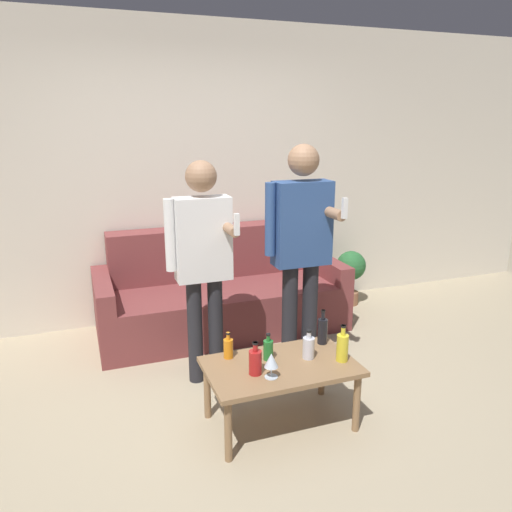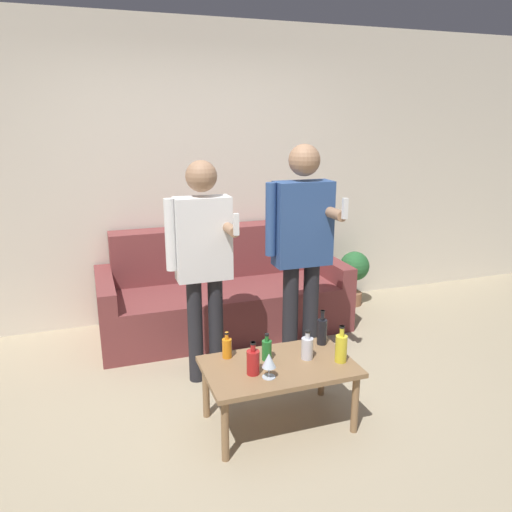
{
  "view_description": "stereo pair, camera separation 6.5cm",
  "coord_description": "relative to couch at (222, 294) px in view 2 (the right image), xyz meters",
  "views": [
    {
      "loc": [
        -1.01,
        -2.61,
        1.86
      ],
      "look_at": [
        0.11,
        0.45,
        0.95
      ],
      "focal_mm": 35.0,
      "sensor_mm": 36.0,
      "label": 1
    },
    {
      "loc": [
        -0.95,
        -2.63,
        1.86
      ],
      "look_at": [
        0.11,
        0.45,
        0.95
      ],
      "focal_mm": 35.0,
      "sensor_mm": 36.0,
      "label": 2
    }
  ],
  "objects": [
    {
      "name": "ground_plane",
      "position": [
        -0.15,
        -1.51,
        -0.31
      ],
      "size": [
        16.0,
        16.0,
        0.0
      ],
      "primitive_type": "plane",
      "color": "tan"
    },
    {
      "name": "wall_back",
      "position": [
        -0.15,
        0.43,
        1.04
      ],
      "size": [
        8.0,
        0.06,
        2.7
      ],
      "color": "beige",
      "rests_on": "ground_plane"
    },
    {
      "name": "couch",
      "position": [
        0.0,
        0.0,
        0.0
      ],
      "size": [
        2.17,
        0.89,
        0.89
      ],
      "color": "brown",
      "rests_on": "ground_plane"
    },
    {
      "name": "coffee_table",
      "position": [
        -0.08,
        -1.59,
        0.05
      ],
      "size": [
        0.91,
        0.55,
        0.41
      ],
      "color": "#8E6B47",
      "rests_on": "ground_plane"
    },
    {
      "name": "bottle_orange",
      "position": [
        -0.35,
        -1.4,
        0.17
      ],
      "size": [
        0.06,
        0.06,
        0.17
      ],
      "color": "orange",
      "rests_on": "coffee_table"
    },
    {
      "name": "bottle_green",
      "position": [
        -0.26,
        -1.65,
        0.18
      ],
      "size": [
        0.08,
        0.08,
        0.2
      ],
      "color": "#B21E1E",
      "rests_on": "coffee_table"
    },
    {
      "name": "bottle_dark",
      "position": [
        0.12,
        -1.57,
        0.17
      ],
      "size": [
        0.07,
        0.07,
        0.19
      ],
      "color": "silver",
      "rests_on": "coffee_table"
    },
    {
      "name": "bottle_yellow",
      "position": [
        0.3,
        -1.68,
        0.19
      ],
      "size": [
        0.07,
        0.07,
        0.23
      ],
      "color": "yellow",
      "rests_on": "coffee_table"
    },
    {
      "name": "bottle_red",
      "position": [
        0.3,
        -1.42,
        0.19
      ],
      "size": [
        0.06,
        0.06,
        0.24
      ],
      "color": "black",
      "rests_on": "coffee_table"
    },
    {
      "name": "bottle_clear",
      "position": [
        -0.12,
        -1.5,
        0.17
      ],
      "size": [
        0.06,
        0.06,
        0.17
      ],
      "color": "#23752D",
      "rests_on": "coffee_table"
    },
    {
      "name": "wine_glass_near",
      "position": [
        -0.19,
        -1.72,
        0.2
      ],
      "size": [
        0.08,
        0.08,
        0.15
      ],
      "color": "silver",
      "rests_on": "coffee_table"
    },
    {
      "name": "person_standing_left",
      "position": [
        -0.37,
        -0.89,
        0.63
      ],
      "size": [
        0.45,
        0.41,
        1.59
      ],
      "color": "#232328",
      "rests_on": "ground_plane"
    },
    {
      "name": "person_standing_right",
      "position": [
        0.36,
        -0.92,
        0.69
      ],
      "size": [
        0.49,
        0.43,
        1.68
      ],
      "color": "#232328",
      "rests_on": "ground_plane"
    },
    {
      "name": "potted_plant",
      "position": [
        1.41,
        0.1,
        0.05
      ],
      "size": [
        0.3,
        0.3,
        0.56
      ],
      "color": "#936042",
      "rests_on": "ground_plane"
    }
  ]
}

